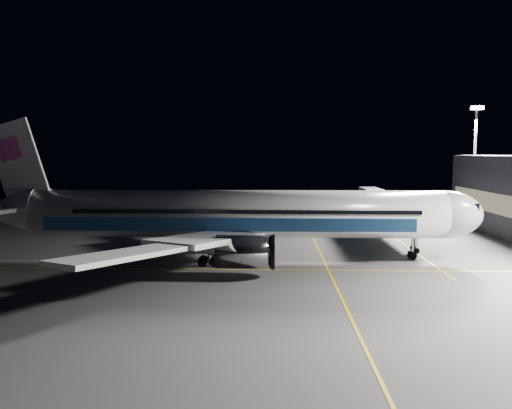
{
  "coord_description": "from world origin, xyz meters",
  "views": [
    {
      "loc": [
        4.0,
        -58.29,
        12.53
      ],
      "look_at": [
        1.97,
        3.81,
        6.0
      ],
      "focal_mm": 35.0,
      "sensor_mm": 36.0,
      "label": 1
    }
  ],
  "objects_px": {
    "floodlight_mast_north": "(475,153)",
    "baggage_tug": "(236,239)",
    "safety_cone_a": "(212,238)",
    "airliner": "(229,215)",
    "safety_cone_b": "(221,247)",
    "jet_bridge": "(390,204)",
    "safety_cone_c": "(266,240)"
  },
  "relations": [
    {
      "from": "floodlight_mast_north",
      "to": "baggage_tug",
      "type": "relative_size",
      "value": 7.48
    },
    {
      "from": "baggage_tug",
      "to": "safety_cone_a",
      "type": "height_order",
      "value": "baggage_tug"
    },
    {
      "from": "airliner",
      "to": "safety_cone_b",
      "type": "bearing_deg",
      "value": 106.97
    },
    {
      "from": "airliner",
      "to": "baggage_tug",
      "type": "bearing_deg",
      "value": 89.07
    },
    {
      "from": "jet_bridge",
      "to": "safety_cone_a",
      "type": "distance_m",
      "value": 27.7
    },
    {
      "from": "airliner",
      "to": "baggage_tug",
      "type": "height_order",
      "value": "airliner"
    },
    {
      "from": "safety_cone_a",
      "to": "safety_cone_b",
      "type": "relative_size",
      "value": 1.07
    },
    {
      "from": "safety_cone_a",
      "to": "safety_cone_c",
      "type": "bearing_deg",
      "value": -7.58
    },
    {
      "from": "safety_cone_b",
      "to": "safety_cone_a",
      "type": "bearing_deg",
      "value": 106.7
    },
    {
      "from": "safety_cone_b",
      "to": "airliner",
      "type": "bearing_deg",
      "value": -73.03
    },
    {
      "from": "airliner",
      "to": "safety_cone_b",
      "type": "height_order",
      "value": "airliner"
    },
    {
      "from": "baggage_tug",
      "to": "safety_cone_c",
      "type": "bearing_deg",
      "value": 45.62
    },
    {
      "from": "jet_bridge",
      "to": "baggage_tug",
      "type": "height_order",
      "value": "jet_bridge"
    },
    {
      "from": "jet_bridge",
      "to": "floodlight_mast_north",
      "type": "height_order",
      "value": "floodlight_mast_north"
    },
    {
      "from": "safety_cone_b",
      "to": "safety_cone_c",
      "type": "distance_m",
      "value": 8.04
    },
    {
      "from": "safety_cone_c",
      "to": "safety_cone_a",
      "type": "bearing_deg",
      "value": 172.42
    },
    {
      "from": "floodlight_mast_north",
      "to": "safety_cone_b",
      "type": "relative_size",
      "value": 34.09
    },
    {
      "from": "floodlight_mast_north",
      "to": "safety_cone_b",
      "type": "distance_m",
      "value": 51.81
    },
    {
      "from": "safety_cone_b",
      "to": "jet_bridge",
      "type": "bearing_deg",
      "value": 27.58
    },
    {
      "from": "airliner",
      "to": "safety_cone_c",
      "type": "relative_size",
      "value": 107.84
    },
    {
      "from": "jet_bridge",
      "to": "safety_cone_c",
      "type": "bearing_deg",
      "value": -159.01
    },
    {
      "from": "airliner",
      "to": "safety_cone_a",
      "type": "height_order",
      "value": "airliner"
    },
    {
      "from": "airliner",
      "to": "safety_cone_a",
      "type": "distance_m",
      "value": 13.27
    },
    {
      "from": "airliner",
      "to": "jet_bridge",
      "type": "height_order",
      "value": "airliner"
    },
    {
      "from": "airliner",
      "to": "floodlight_mast_north",
      "type": "bearing_deg",
      "value": 37.91
    },
    {
      "from": "floodlight_mast_north",
      "to": "safety_cone_c",
      "type": "xyz_separation_m",
      "value": [
        -36.91,
        -21.19,
        -12.09
      ]
    },
    {
      "from": "jet_bridge",
      "to": "safety_cone_b",
      "type": "relative_size",
      "value": 56.65
    },
    {
      "from": "safety_cone_c",
      "to": "airliner",
      "type": "bearing_deg",
      "value": -111.08
    },
    {
      "from": "airliner",
      "to": "safety_cone_a",
      "type": "xyz_separation_m",
      "value": [
        -3.58,
        11.83,
        -4.84
      ]
    },
    {
      "from": "airliner",
      "to": "safety_cone_a",
      "type": "bearing_deg",
      "value": 106.82
    },
    {
      "from": "airliner",
      "to": "safety_cone_a",
      "type": "relative_size",
      "value": 94.53
    },
    {
      "from": "airliner",
      "to": "safety_cone_b",
      "type": "relative_size",
      "value": 101.24
    }
  ]
}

